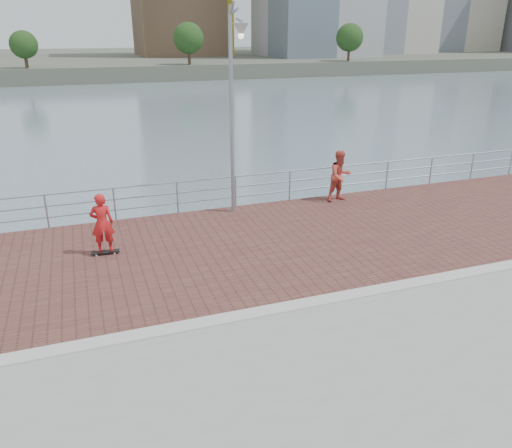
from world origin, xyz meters
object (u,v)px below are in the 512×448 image
object	(u,v)px
street_lamp	(235,77)
bystander	(340,176)
guardrail	(207,191)
skateboarder	(102,223)

from	to	relation	value
street_lamp	bystander	xyz separation A→B (m)	(3.97, 0.29, -3.56)
street_lamp	bystander	world-z (taller)	street_lamp
guardrail	bystander	xyz separation A→B (m)	(4.75, -0.67, 0.25)
skateboarder	bystander	xyz separation A→B (m)	(8.35, 1.99, 0.00)
guardrail	skateboarder	world-z (taller)	skateboarder
bystander	street_lamp	bearing A→B (deg)	177.13
guardrail	street_lamp	bearing A→B (deg)	-51.01
street_lamp	bystander	distance (m)	5.34
guardrail	bystander	distance (m)	4.81
skateboarder	bystander	size ratio (longest dim) A/B	0.91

